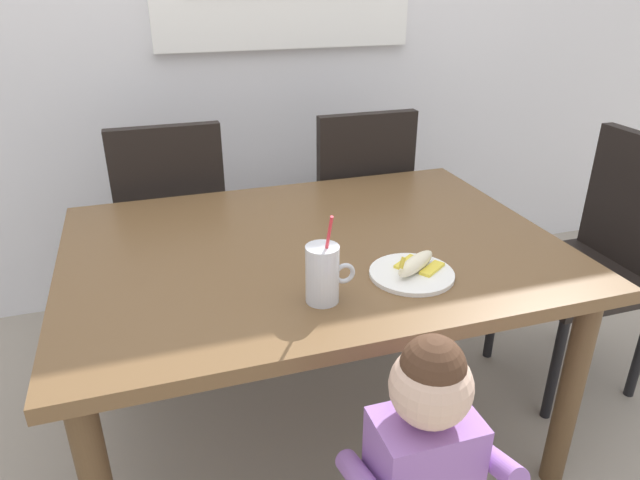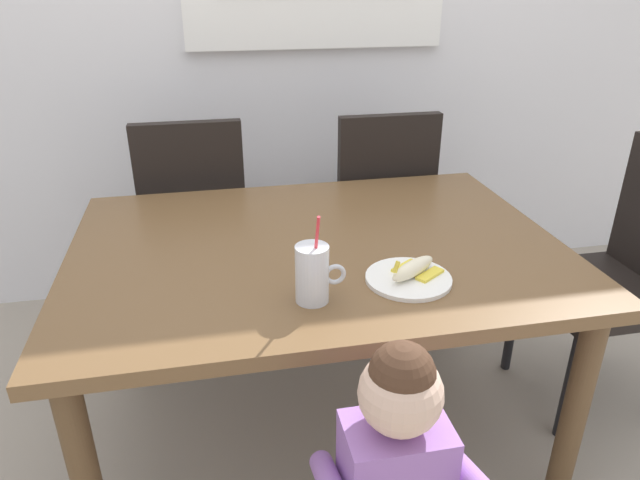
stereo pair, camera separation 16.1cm
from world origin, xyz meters
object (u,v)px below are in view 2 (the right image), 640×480
Objects in this scene: dining_chair_far at (625,266)px; peeled_banana at (413,269)px; dining_chair_right at (378,203)px; toddler_standing at (395,469)px; dining_table at (317,267)px; milk_cup at (313,277)px; snack_plate at (408,279)px; dining_chair_left at (195,213)px.

dining_chair_far is 0.94m from peeled_banana.
toddler_standing is (-0.39, -1.43, -0.02)m from dining_chair_right.
dining_table is 5.96× the size of milk_cup.
snack_plate is at bearing 68.77° from toddler_standing.
dining_chair_right is 5.54× the size of peeled_banana.
milk_cup is 1.42× the size of peeled_banana.
dining_chair_left is 5.54× the size of peeled_banana.
dining_table is at bearing 77.11° from milk_cup.
toddler_standing is 0.52m from peeled_banana.
dining_chair_far is 4.17× the size of snack_plate.
dining_chair_right is 1.00m from dining_chair_far.
dining_table is 1.53× the size of dining_chair_right.
toddler_standing is at bearing -87.78° from dining_table.
dining_chair_left is 1.20m from snack_plate.
toddler_standing is 3.64× the size of snack_plate.
milk_cup is (-0.07, -0.33, 0.15)m from dining_table.
milk_cup is at bearing -169.99° from snack_plate.
snack_plate reaches higher than dining_table.
snack_plate is at bearing 118.96° from dining_chair_left.
peeled_banana reaches higher than dining_table.
dining_chair_left is at bearing -117.90° from dining_chair_far.
milk_cup is at bearing -102.89° from dining_table.
dining_chair_right is 1.18m from milk_cup.
dining_chair_far reaches higher than toddler_standing.
dining_chair_right reaches higher than snack_plate.
milk_cup is (-0.49, -1.05, 0.25)m from dining_chair_right.
dining_chair_left is 1.15m from milk_cup.
dining_table is at bearing 127.59° from peeled_banana.
peeled_banana is (0.01, 0.01, 0.03)m from snack_plate.
toddler_standing reaches higher than dining_table.
dining_table is 0.36m from peeled_banana.
dining_chair_far is (1.47, -0.78, 0.00)m from dining_chair_left.
milk_cup reaches higher than snack_plate.
milk_cup reaches higher than peeled_banana.
dining_chair_left is at bearing 105.70° from milk_cup.
dining_table is 1.53× the size of dining_chair_left.
dining_chair_left is 1.15× the size of toddler_standing.
dining_table is 1.53× the size of dining_chair_far.
milk_cup is (-1.17, -0.30, 0.25)m from dining_chair_far.
dining_chair_left reaches higher than dining_table.
peeled_banana is at bearing 78.08° from dining_chair_right.
dining_chair_left is at bearing -2.65° from dining_chair_right.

